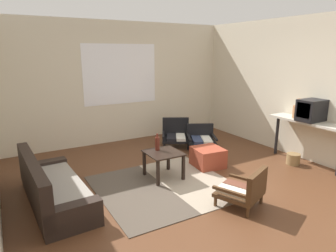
# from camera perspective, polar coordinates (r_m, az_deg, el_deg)

# --- Properties ---
(ground_plane) EXTENTS (7.80, 7.80, 0.00)m
(ground_plane) POSITION_cam_1_polar(r_m,az_deg,el_deg) (4.64, 5.48, -12.06)
(ground_plane) COLOR #56331E
(far_wall_with_window) EXTENTS (5.60, 0.13, 2.70)m
(far_wall_with_window) POSITION_cam_1_polar(r_m,az_deg,el_deg) (6.92, -9.22, 8.21)
(far_wall_with_window) COLOR beige
(far_wall_with_window) RESTS_ON ground
(side_wall_right) EXTENTS (0.12, 6.60, 2.70)m
(side_wall_right) POSITION_cam_1_polar(r_m,az_deg,el_deg) (6.33, 24.29, 6.60)
(side_wall_right) COLOR beige
(side_wall_right) RESTS_ON ground
(area_rug) EXTENTS (2.02, 1.93, 0.01)m
(area_rug) POSITION_cam_1_polar(r_m,az_deg,el_deg) (4.72, -0.60, -11.45)
(area_rug) COLOR #4C4238
(area_rug) RESTS_ON ground
(couch) EXTENTS (0.77, 1.84, 0.68)m
(couch) POSITION_cam_1_polar(r_m,az_deg,el_deg) (4.44, -21.47, -11.31)
(couch) COLOR black
(couch) RESTS_ON ground
(coffee_table) EXTENTS (0.55, 0.57, 0.45)m
(coffee_table) POSITION_cam_1_polar(r_m,az_deg,el_deg) (4.89, -0.88, -6.06)
(coffee_table) COLOR black
(coffee_table) RESTS_ON ground
(armchair_by_window) EXTENTS (0.79, 0.78, 0.60)m
(armchair_by_window) POSITION_cam_1_polar(r_m,az_deg,el_deg) (6.60, 1.51, -1.54)
(armchair_by_window) COLOR black
(armchair_by_window) RESTS_ON ground
(armchair_striped_foreground) EXTENTS (0.71, 0.71, 0.54)m
(armchair_striped_foreground) POSITION_cam_1_polar(r_m,az_deg,el_deg) (4.19, 14.47, -11.72)
(armchair_striped_foreground) COLOR #472D19
(armchair_striped_foreground) RESTS_ON ground
(armchair_corner) EXTENTS (0.77, 0.76, 0.52)m
(armchair_corner) POSITION_cam_1_polar(r_m,az_deg,el_deg) (6.39, 6.38, -2.28)
(armchair_corner) COLOR black
(armchair_corner) RESTS_ON ground
(ottoman_orange) EXTENTS (0.56, 0.56, 0.35)m
(ottoman_orange) POSITION_cam_1_polar(r_m,az_deg,el_deg) (5.48, 7.67, -5.97)
(ottoman_orange) COLOR #993D28
(ottoman_orange) RESTS_ON ground
(console_shelf) EXTENTS (0.41, 1.42, 0.83)m
(console_shelf) POSITION_cam_1_polar(r_m,az_deg,el_deg) (5.97, 25.22, 0.04)
(console_shelf) COLOR beige
(console_shelf) RESTS_ON ground
(crt_television) EXTENTS (0.47, 0.34, 0.39)m
(crt_television) POSITION_cam_1_polar(r_m,az_deg,el_deg) (5.88, 25.86, 2.74)
(crt_television) COLOR black
(crt_television) RESTS_ON console_shelf
(clay_vase) EXTENTS (0.21, 0.21, 0.36)m
(clay_vase) POSITION_cam_1_polar(r_m,az_deg,el_deg) (6.05, 23.77, 2.63)
(clay_vase) COLOR #A87047
(clay_vase) RESTS_ON console_shelf
(glass_bottle) EXTENTS (0.08, 0.08, 0.29)m
(glass_bottle) POSITION_cam_1_polar(r_m,az_deg,el_deg) (4.93, -2.06, -3.32)
(glass_bottle) COLOR #5B2319
(glass_bottle) RESTS_ON coffee_table
(wicker_basket) EXTENTS (0.24, 0.24, 0.20)m
(wicker_basket) POSITION_cam_1_polar(r_m,az_deg,el_deg) (6.01, 22.93, -5.87)
(wicker_basket) COLOR olive
(wicker_basket) RESTS_ON ground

